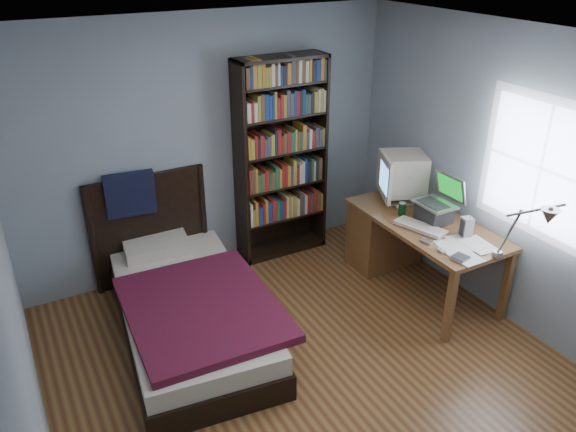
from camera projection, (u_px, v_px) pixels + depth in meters
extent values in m
plane|color=brown|center=(320.00, 381.00, 4.32)|extent=(4.20, 4.20, 0.00)
plane|color=white|center=(331.00, 47.00, 3.20)|extent=(4.20, 4.20, 0.00)
cube|color=gray|center=(209.00, 147.00, 5.41)|extent=(3.80, 0.04, 2.50)
cube|color=gray|center=(18.00, 323.00, 2.94)|extent=(0.04, 4.20, 2.50)
cube|color=gray|center=(522.00, 185.00, 4.57)|extent=(0.04, 4.20, 2.50)
cube|color=white|center=(541.00, 168.00, 4.36)|extent=(0.01, 1.14, 1.14)
cube|color=white|center=(541.00, 168.00, 4.36)|extent=(0.01, 1.00, 1.00)
cube|color=brown|center=(426.00, 223.00, 5.14)|extent=(0.75, 1.55, 0.04)
cube|color=brown|center=(450.00, 307.00, 4.59)|extent=(0.06, 0.06, 0.69)
cube|color=brown|center=(506.00, 286.00, 4.87)|extent=(0.06, 0.06, 0.69)
cube|color=brown|center=(350.00, 234.00, 5.73)|extent=(0.06, 0.06, 0.69)
cube|color=brown|center=(400.00, 220.00, 6.01)|extent=(0.06, 0.06, 0.69)
cube|color=brown|center=(385.00, 233.00, 5.74)|extent=(0.69, 0.40, 0.68)
cube|color=#BDB19D|center=(397.00, 200.00, 5.52)|extent=(0.34, 0.32, 0.03)
cylinder|color=#BDB19D|center=(398.00, 195.00, 5.50)|extent=(0.10, 0.10, 0.06)
cube|color=#BDB19D|center=(402.00, 173.00, 5.41)|extent=(0.53, 0.52, 0.39)
cube|color=beige|center=(385.00, 177.00, 5.32)|extent=(0.20, 0.39, 0.41)
cube|color=#3E8BE1|center=(384.00, 178.00, 5.31)|extent=(0.13, 0.28, 0.27)
cube|color=#2D2D30|center=(434.00, 213.00, 5.10)|extent=(0.24, 0.28, 0.16)
cube|color=#B4B4B8|center=(435.00, 204.00, 5.06)|extent=(0.27, 0.36, 0.02)
cube|color=#2D2D30|center=(433.00, 203.00, 5.05)|extent=(0.18, 0.28, 0.00)
cube|color=#B4B4B8|center=(451.00, 187.00, 5.07)|extent=(0.09, 0.35, 0.25)
cube|color=#0CBF26|center=(450.00, 187.00, 5.07)|extent=(0.06, 0.29, 0.20)
cube|color=#99999E|center=(498.00, 254.00, 4.56)|extent=(0.07, 0.06, 0.04)
cylinder|color=#99999E|center=(509.00, 232.00, 4.40)|extent=(0.02, 0.16, 0.43)
cylinder|color=#99999E|center=(535.00, 210.00, 4.04)|extent=(0.18, 0.36, 0.22)
cone|color=#99999E|center=(549.00, 216.00, 3.85)|extent=(0.13, 0.13, 0.11)
cube|color=beige|center=(420.00, 227.00, 4.99)|extent=(0.32, 0.50, 0.04)
cube|color=gray|center=(466.00, 227.00, 4.84)|extent=(0.11, 0.11, 0.18)
cylinder|color=#06320B|center=(402.00, 209.00, 5.21)|extent=(0.07, 0.07, 0.12)
ellipsoid|color=silver|center=(400.00, 207.00, 5.36)|extent=(0.06, 0.10, 0.03)
cube|color=#B4B4B8|center=(427.00, 242.00, 4.76)|extent=(0.07, 0.12, 0.02)
cube|color=gray|center=(441.00, 251.00, 4.63)|extent=(0.05, 0.09, 0.02)
cube|color=gray|center=(460.00, 258.00, 4.52)|extent=(0.14, 0.14, 0.02)
cube|color=black|center=(240.00, 168.00, 5.48)|extent=(0.03, 0.30, 2.07)
cube|color=black|center=(319.00, 153.00, 5.87)|extent=(0.03, 0.30, 2.07)
cube|color=black|center=(280.00, 57.00, 5.22)|extent=(0.93, 0.30, 0.03)
cube|color=black|center=(282.00, 246.00, 6.13)|extent=(0.93, 0.30, 0.06)
cube|color=black|center=(275.00, 156.00, 5.79)|extent=(0.93, 0.02, 2.07)
cube|color=olive|center=(282.00, 158.00, 5.65)|extent=(0.85, 0.22, 1.87)
cube|color=black|center=(189.00, 322.00, 4.80)|extent=(1.32, 2.27, 0.22)
cube|color=beige|center=(188.00, 303.00, 4.72)|extent=(1.27, 2.21, 0.16)
cube|color=maroon|center=(202.00, 308.00, 4.47)|extent=(1.20, 1.45, 0.07)
cube|color=beige|center=(157.00, 247.00, 5.31)|extent=(0.63, 0.44, 0.12)
cube|color=black|center=(150.00, 228.00, 5.40)|extent=(1.14, 0.05, 1.10)
cylinder|color=black|center=(93.00, 242.00, 5.15)|extent=(0.06, 0.06, 1.10)
cylinder|color=black|center=(204.00, 217.00, 5.62)|extent=(0.06, 0.06, 1.10)
cube|color=black|center=(130.00, 194.00, 5.13)|extent=(0.46, 0.20, 0.43)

